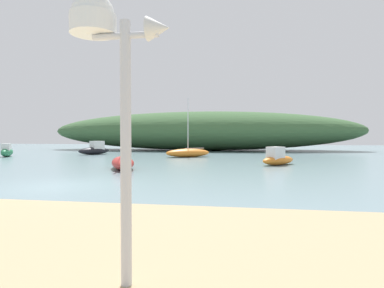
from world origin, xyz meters
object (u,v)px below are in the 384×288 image
Objects in this scene: motorboat_near_shore at (7,151)px; motorboat_east_reach at (278,158)px; mast_structure at (105,45)px; sailboat_inner_mooring at (188,153)px; motorboat_centre_water at (95,149)px; sailboat_by_sandbar at (123,163)px.

motorboat_near_shore is 1.04× the size of motorboat_east_reach.
sailboat_inner_mooring reaches higher than mast_structure.
mast_structure is 1.09× the size of motorboat_near_shore.
sailboat_inner_mooring reaches higher than motorboat_near_shore.
mast_structure is at bearing -81.98° from sailboat_inner_mooring.
mast_structure is 0.62× the size of sailboat_inner_mooring.
sailboat_inner_mooring reaches higher than motorboat_centre_water.
mast_structure is at bearing -63.67° from motorboat_centre_water.
mast_structure is at bearing -48.99° from motorboat_near_shore.
motorboat_east_reach is at bearing 78.79° from mast_structure.
mast_structure is 30.15m from motorboat_near_shore.
motorboat_near_shore is at bearing 148.65° from sailboat_by_sandbar.
motorboat_near_shore is (-14.46, 8.80, 0.12)m from sailboat_by_sandbar.
sailboat_by_sandbar is 1.40× the size of motorboat_near_shore.
sailboat_by_sandbar is at bearing -58.44° from motorboat_centre_water.
motorboat_near_shore is at bearing -173.02° from sailboat_inner_mooring.
sailboat_by_sandbar reaches higher than motorboat_centre_water.
motorboat_east_reach is at bearing -11.62° from motorboat_near_shore.
motorboat_centre_water is 10.34m from sailboat_inner_mooring.
motorboat_centre_water is at bearing 165.55° from sailboat_inner_mooring.
sailboat_by_sandbar reaches higher than motorboat_near_shore.
mast_structure reaches higher than motorboat_east_reach.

